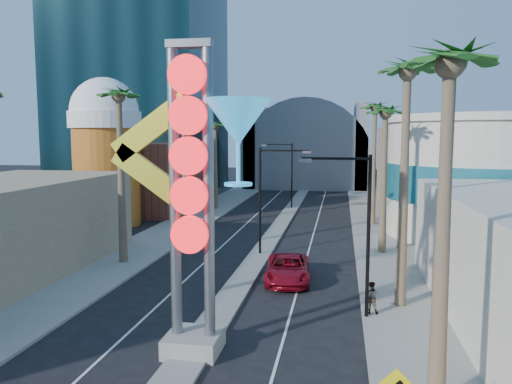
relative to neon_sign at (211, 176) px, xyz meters
name	(u,v)px	position (x,y,z in m)	size (l,w,h in m)	color
sidewalk_west	(195,218)	(-10.32, 32.04, -7.23)	(5.00, 100.00, 0.15)	gray
sidewalk_east	(377,223)	(8.68, 32.04, -7.23)	(5.00, 100.00, 0.15)	gray
median	(286,216)	(-0.82, 35.04, -7.23)	(1.60, 84.00, 0.15)	gray
hotel_tower	(141,19)	(-22.82, 49.04, 17.69)	(20.00, 20.00, 50.00)	black
brick_filler_west	(147,178)	(-16.82, 35.04, -3.31)	(10.00, 10.00, 8.00)	brown
filler_east	(425,167)	(15.18, 45.04, -2.31)	(10.00, 20.00, 10.00)	#997B63
beer_mug	(106,146)	(-17.82, 27.04, 0.54)	(7.00, 7.00, 14.50)	#B06817
turquoise_building	(482,177)	(17.18, 27.04, -2.06)	(16.60, 16.60, 10.60)	beige
canopy	(307,162)	(-0.82, 69.04, -3.00)	(22.00, 16.00, 22.00)	slate
neon_sign	(211,176)	(0.00, 0.00, 0.00)	(6.53, 2.60, 12.55)	gray
streetlight_0	(267,190)	(-0.27, 17.04, -2.43)	(3.79, 0.25, 8.00)	black
streetlight_1	(287,169)	(-1.36, 41.04, -2.43)	(3.79, 0.25, 8.00)	black
streetlight_2	(359,221)	(5.91, 5.04, -2.47)	(3.45, 0.25, 8.00)	black
palm_1	(119,107)	(-9.82, 13.04, 3.52)	(2.40, 2.40, 12.70)	brown
palm_2	(184,129)	(-9.82, 27.04, 2.17)	(2.40, 2.40, 11.20)	brown
palm_3	(215,130)	(-9.82, 39.04, 2.17)	(2.40, 2.40, 11.20)	brown
palm_4	(449,86)	(8.18, -2.96, 3.07)	(2.40, 2.40, 12.20)	brown
palm_5	(407,87)	(8.18, 7.04, 3.96)	(2.40, 2.40, 13.20)	brown
palm_6	(385,121)	(8.18, 19.04, 2.62)	(2.40, 2.40, 11.70)	brown
palm_7	(375,115)	(8.18, 31.04, 3.52)	(2.40, 2.40, 12.70)	brown
red_pickup	(288,269)	(1.93, 10.71, -6.52)	(2.60, 5.64, 1.57)	maroon
pedestrian_b	(371,297)	(6.60, 5.49, -6.36)	(0.78, 0.61, 1.60)	gray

